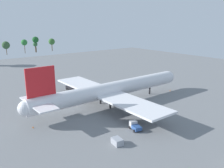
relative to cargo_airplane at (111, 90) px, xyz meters
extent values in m
plane|color=slate|center=(0.60, 0.00, -5.88)|extent=(285.47, 285.47, 0.00)
cylinder|color=silver|center=(0.60, 0.00, 0.10)|extent=(66.13, 5.73, 5.73)
sphere|color=silver|center=(33.67, 0.00, 0.10)|extent=(5.61, 5.61, 5.61)
sphere|color=silver|center=(-32.46, 0.00, 0.10)|extent=(4.87, 4.87, 4.87)
cube|color=red|center=(-27.17, 0.00, 7.54)|extent=(9.26, 0.50, 9.16)
cube|color=silver|center=(-28.49, -4.60, 0.96)|extent=(5.95, 8.59, 0.36)
cube|color=silver|center=(-28.49, 4.60, 0.96)|extent=(5.95, 8.59, 0.36)
cube|color=silver|center=(-2.70, -15.34, -0.76)|extent=(11.24, 27.25, 0.70)
cube|color=silver|center=(-2.70, 15.34, -0.76)|extent=(11.24, 27.25, 0.70)
cylinder|color=gray|center=(-1.70, -11.26, -2.32)|extent=(4.58, 2.41, 2.41)
cylinder|color=gray|center=(-1.70, -21.34, -2.32)|extent=(4.58, 2.41, 2.41)
cylinder|color=gray|center=(-1.70, 11.26, -2.32)|extent=(4.58, 2.41, 2.41)
cylinder|color=gray|center=(-1.70, 21.34, -2.32)|extent=(4.58, 2.41, 2.41)
cylinder|color=black|center=(21.76, 0.00, -4.32)|extent=(0.70, 0.70, 3.11)
cylinder|color=black|center=(-2.70, -3.15, -4.32)|extent=(0.70, 0.70, 3.11)
cylinder|color=black|center=(-2.70, 3.15, -4.32)|extent=(0.70, 0.70, 3.11)
cube|color=#232328|center=(-2.17, 26.23, -4.53)|extent=(2.66, 2.38, 1.77)
cube|color=#232328|center=(-2.83, 28.44, -4.78)|extent=(2.93, 3.31, 1.26)
cylinder|color=black|center=(-3.32, 25.85, -5.42)|extent=(0.53, 0.96, 0.92)
cylinder|color=black|center=(-1.00, 26.54, -5.42)|extent=(0.53, 0.96, 0.92)
cylinder|color=black|center=(-4.13, 28.59, -5.42)|extent=(0.53, 0.96, 0.92)
cylinder|color=black|center=(-1.82, 29.28, -5.42)|extent=(0.53, 0.96, 0.92)
cube|color=silver|center=(-7.50, -20.75, -4.49)|extent=(2.48, 1.98, 1.93)
cube|color=#2D5193|center=(-7.99, -22.83, -4.91)|extent=(2.76, 3.17, 1.09)
cylinder|color=black|center=(-6.36, -21.07, -5.45)|extent=(0.47, 0.90, 0.85)
cylinder|color=black|center=(-8.67, -20.53, -5.45)|extent=(0.47, 0.90, 0.85)
cylinder|color=black|center=(-6.96, -23.64, -5.45)|extent=(0.47, 0.90, 0.85)
cylinder|color=black|center=(-9.27, -23.10, -5.45)|extent=(0.47, 0.90, 0.85)
cube|color=#999EA8|center=(-17.55, -25.46, -5.03)|extent=(2.59, 3.36, 1.70)
cone|color=orange|center=(32.72, -2.64, -5.56)|extent=(0.45, 0.45, 0.64)
cone|color=orange|center=(-31.51, -2.07, -5.60)|extent=(0.39, 0.39, 0.56)
cylinder|color=#51381E|center=(6.25, 169.83, -2.46)|extent=(0.53, 0.53, 6.83)
sphere|color=#345631|center=(6.25, 169.83, 3.11)|extent=(7.19, 7.19, 7.19)
cylinder|color=#51381E|center=(23.54, 169.83, -1.43)|extent=(0.53, 0.53, 8.90)
sphere|color=#2C7733|center=(23.54, 169.83, 4.79)|extent=(5.90, 5.90, 5.90)
cylinder|color=#51381E|center=(34.36, 169.83, -2.47)|extent=(0.70, 0.70, 6.82)
sphere|color=#346338|center=(34.36, 169.83, 2.30)|extent=(4.55, 4.55, 4.55)
cylinder|color=#51381E|center=(34.98, 169.83, -0.49)|extent=(0.73, 0.73, 10.78)
sphere|color=#1C5524|center=(34.98, 169.83, 6.81)|extent=(6.36, 6.36, 6.36)
cylinder|color=#51381E|center=(52.25, 169.83, -1.91)|extent=(0.79, 0.79, 7.94)
sphere|color=#36672E|center=(52.25, 169.83, 4.07)|extent=(6.68, 6.68, 6.68)
camera|label=1|loc=(-53.20, -68.88, 25.77)|focal=37.98mm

